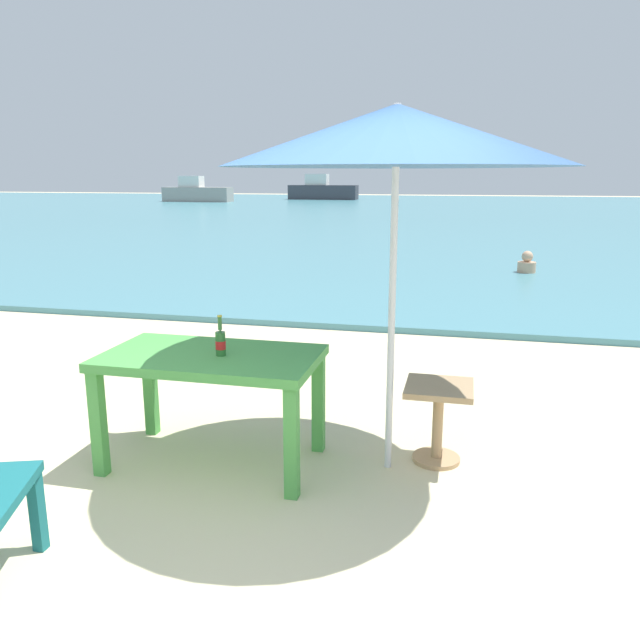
{
  "coord_description": "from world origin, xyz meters",
  "views": [
    {
      "loc": [
        0.96,
        -2.38,
        1.89
      ],
      "look_at": [
        -0.31,
        3.0,
        0.6
      ],
      "focal_mm": 34.94,
      "sensor_mm": 36.0,
      "label": 1
    }
  ],
  "objects": [
    {
      "name": "boat_barge",
      "position": [
        -9.86,
        44.12,
        0.75
      ],
      "size": [
        5.15,
        1.41,
        1.87
      ],
      "color": "#38383F",
      "rests_on": "sea_water"
    },
    {
      "name": "side_table_wood",
      "position": [
        0.83,
        1.59,
        0.35
      ],
      "size": [
        0.44,
        0.44,
        0.54
      ],
      "color": "tan",
      "rests_on": "ground_plane"
    },
    {
      "name": "swimmer_person",
      "position": [
        2.09,
        9.96,
        0.24
      ],
      "size": [
        0.34,
        0.34,
        0.41
      ],
      "color": "tan",
      "rests_on": "sea_water"
    },
    {
      "name": "sea_water",
      "position": [
        0.0,
        30.0,
        0.04
      ],
      "size": [
        120.0,
        50.0,
        0.08
      ],
      "primitive_type": "cube",
      "color": "teal",
      "rests_on": "ground_plane"
    },
    {
      "name": "ground_plane",
      "position": [
        0.0,
        0.0,
        0.0
      ],
      "size": [
        120.0,
        120.0,
        0.0
      ],
      "primitive_type": "plane",
      "color": "beige"
    },
    {
      "name": "patio_umbrella",
      "position": [
        0.52,
        1.43,
        2.12
      ],
      "size": [
        2.1,
        2.1,
        2.3
      ],
      "color": "silver",
      "rests_on": "ground_plane"
    },
    {
      "name": "beer_bottle_amber",
      "position": [
        -0.55,
        1.21,
        0.85
      ],
      "size": [
        0.07,
        0.07,
        0.26
      ],
      "color": "#2D662D",
      "rests_on": "picnic_table_green"
    },
    {
      "name": "boat_tanker",
      "position": [
        -17.4,
        38.28,
        0.7
      ],
      "size": [
        4.77,
        1.3,
        1.74
      ],
      "color": "gray",
      "rests_on": "sea_water"
    },
    {
      "name": "picnic_table_green",
      "position": [
        -0.63,
        1.24,
        0.65
      ],
      "size": [
        1.4,
        0.8,
        0.76
      ],
      "color": "#4C9E47",
      "rests_on": "ground_plane"
    }
  ]
}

